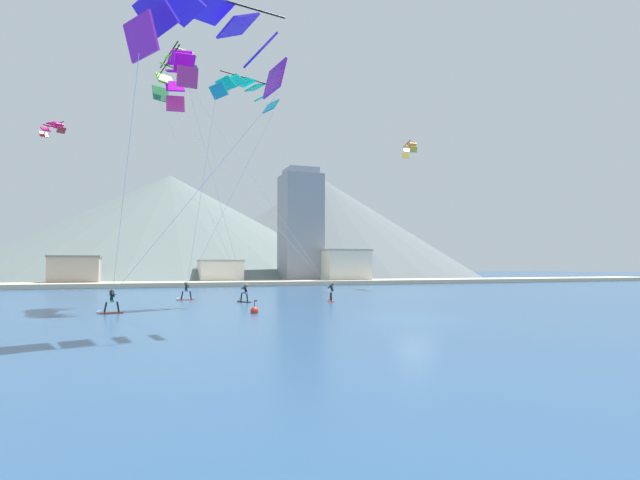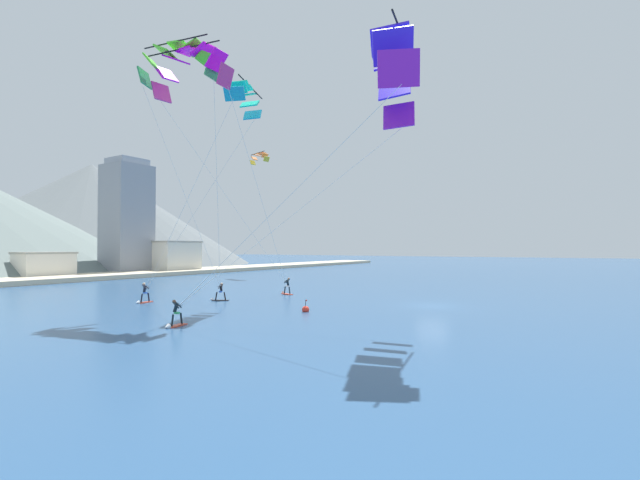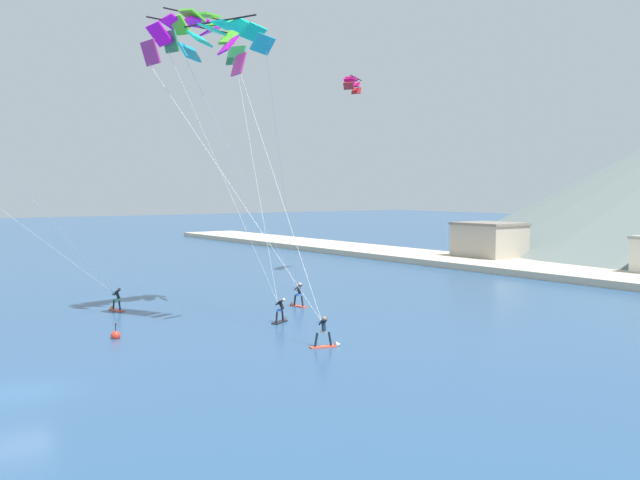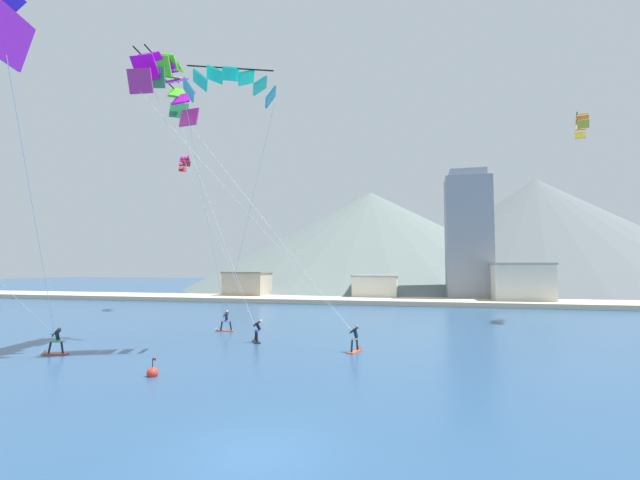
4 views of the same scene
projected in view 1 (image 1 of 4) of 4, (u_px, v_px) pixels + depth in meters
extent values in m
plane|color=navy|center=(415.00, 319.00, 30.05)|extent=(400.00, 400.00, 0.00)
cube|color=#E54C33|center=(186.00, 300.00, 46.60)|extent=(1.49, 0.65, 0.07)
cylinder|color=black|center=(191.00, 295.00, 46.81)|extent=(0.27, 0.16, 0.77)
cylinder|color=black|center=(182.00, 295.00, 46.43)|extent=(0.27, 0.16, 0.77)
cube|color=blue|center=(186.00, 291.00, 46.64)|extent=(0.29, 0.35, 0.12)
cylinder|color=black|center=(186.00, 287.00, 46.71)|extent=(0.28, 0.39, 0.65)
cylinder|color=black|center=(188.00, 285.00, 46.69)|extent=(0.17, 0.56, 0.42)
cylinder|color=black|center=(185.00, 285.00, 46.57)|extent=(0.17, 0.56, 0.42)
cylinder|color=black|center=(187.00, 286.00, 46.47)|extent=(0.52, 0.11, 0.03)
sphere|color=beige|center=(186.00, 283.00, 46.81)|extent=(0.23, 0.23, 0.23)
cone|color=white|center=(177.00, 299.00, 46.18)|extent=(0.35, 0.40, 0.36)
cube|color=black|center=(244.00, 302.00, 43.91)|extent=(1.08, 1.47, 0.07)
cylinder|color=black|center=(247.00, 298.00, 43.67)|extent=(0.22, 0.27, 0.72)
cylinder|color=black|center=(241.00, 297.00, 44.18)|extent=(0.22, 0.27, 0.72)
cube|color=blue|center=(244.00, 293.00, 43.95)|extent=(0.37, 0.35, 0.12)
cylinder|color=black|center=(245.00, 289.00, 44.05)|extent=(0.50, 0.40, 0.61)
cylinder|color=black|center=(245.00, 287.00, 43.91)|extent=(0.49, 0.32, 0.39)
cylinder|color=black|center=(244.00, 287.00, 44.06)|extent=(0.49, 0.32, 0.39)
cylinder|color=black|center=(243.00, 288.00, 43.85)|extent=(0.28, 0.47, 0.03)
sphere|color=beige|center=(247.00, 285.00, 44.21)|extent=(0.22, 0.22, 0.22)
cone|color=white|center=(238.00, 301.00, 44.48)|extent=(0.46, 0.44, 0.36)
cube|color=#E54C33|center=(331.00, 301.00, 44.62)|extent=(0.82, 1.51, 0.07)
cylinder|color=#14232D|center=(331.00, 297.00, 44.25)|extent=(0.19, 0.28, 0.75)
cylinder|color=#14232D|center=(331.00, 296.00, 45.04)|extent=(0.19, 0.28, 0.75)
cube|color=white|center=(331.00, 292.00, 44.66)|extent=(0.37, 0.32, 0.12)
cylinder|color=#14232D|center=(332.00, 288.00, 44.69)|extent=(0.43, 0.32, 0.64)
cylinder|color=#14232D|center=(331.00, 286.00, 44.57)|extent=(0.55, 0.23, 0.42)
cylinder|color=#14232D|center=(331.00, 286.00, 44.81)|extent=(0.55, 0.23, 0.42)
cylinder|color=black|center=(329.00, 287.00, 44.67)|extent=(0.17, 0.51, 0.03)
sphere|color=#9E7051|center=(333.00, 284.00, 44.71)|extent=(0.23, 0.23, 0.23)
cone|color=white|center=(330.00, 300.00, 45.49)|extent=(0.43, 0.39, 0.36)
cube|color=#E54C33|center=(112.00, 313.00, 33.82)|extent=(1.50, 0.70, 0.07)
cylinder|color=#14232D|center=(118.00, 307.00, 34.04)|extent=(0.25, 0.16, 0.71)
cylinder|color=#14232D|center=(105.00, 307.00, 33.64)|extent=(0.25, 0.16, 0.71)
cube|color=#33B266|center=(112.00, 301.00, 33.86)|extent=(0.28, 0.33, 0.12)
cylinder|color=#14232D|center=(112.00, 296.00, 33.95)|extent=(0.28, 0.43, 0.60)
cylinder|color=#14232D|center=(114.00, 294.00, 33.93)|extent=(0.17, 0.51, 0.39)
cylinder|color=#14232D|center=(110.00, 294.00, 33.81)|extent=(0.17, 0.51, 0.39)
cylinder|color=black|center=(112.00, 295.00, 33.72)|extent=(0.52, 0.13, 0.03)
sphere|color=brown|center=(112.00, 291.00, 34.09)|extent=(0.22, 0.22, 0.22)
cone|color=white|center=(98.00, 312.00, 33.38)|extent=(0.36, 0.41, 0.36)
cube|color=#1495B4|center=(271.00, 106.00, 43.30)|extent=(1.26, 1.82, 1.06)
cube|color=#0FD3AC|center=(264.00, 96.00, 42.86)|extent=(1.49, 1.91, 0.88)
cube|color=#0FD3AC|center=(255.00, 88.00, 42.25)|extent=(1.65, 1.95, 0.60)
cube|color=#0FD3AC|center=(245.00, 82.00, 41.52)|extent=(1.71, 1.95, 0.26)
cube|color=#0FD3AC|center=(235.00, 81.00, 40.75)|extent=(1.72, 1.92, 0.60)
cube|color=#0FD3AC|center=(226.00, 84.00, 40.02)|extent=(1.64, 1.85, 0.88)
cube|color=#1495B4|center=(219.00, 91.00, 39.41)|extent=(1.46, 1.73, 1.06)
cylinder|color=black|center=(251.00, 79.00, 41.01)|extent=(5.28, 2.12, 0.10)
cylinder|color=silver|center=(229.00, 202.00, 44.96)|extent=(6.57, 6.47, 15.25)
cylinder|color=silver|center=(200.00, 199.00, 42.83)|extent=(1.25, 9.08, 15.25)
cube|color=#2C8C4E|center=(187.00, 73.00, 38.46)|extent=(1.55, 0.75, 1.40)
cube|color=#57E52B|center=(185.00, 61.00, 39.10)|extent=(1.68, 1.25, 1.22)
cube|color=#57E52B|center=(182.00, 56.00, 40.05)|extent=(1.75, 1.60, 0.82)
cube|color=#57E52B|center=(176.00, 58.00, 41.12)|extent=(1.77, 1.73, 0.27)
cube|color=#57E52B|center=(170.00, 67.00, 42.13)|extent=(1.74, 1.71, 0.82)
cube|color=#57E52B|center=(165.00, 79.00, 42.89)|extent=(1.63, 1.47, 1.22)
cube|color=#2C8C4E|center=(161.00, 94.00, 43.27)|extent=(1.49, 1.03, 1.40)
cylinder|color=black|center=(169.00, 56.00, 40.74)|extent=(1.15, 5.84, 0.10)
cylinder|color=silver|center=(217.00, 191.00, 41.07)|extent=(5.50, 4.86, 16.18)
cylinder|color=silver|center=(201.00, 195.00, 43.57)|extent=(7.26, 1.17, 16.18)
cube|color=#B32C80|center=(187.00, 77.00, 37.11)|extent=(1.56, 0.82, 1.55)
cube|color=#D00BD8|center=(184.00, 64.00, 37.78)|extent=(1.60, 1.32, 1.34)
cube|color=#D00BD8|center=(181.00, 58.00, 38.86)|extent=(1.63, 1.61, 0.90)
cube|color=#D00BD8|center=(178.00, 61.00, 40.18)|extent=(1.64, 1.63, 0.29)
cube|color=#D00BD8|center=(176.00, 71.00, 41.49)|extent=(1.63, 1.47, 0.90)
cube|color=#D00BD8|center=(175.00, 86.00, 42.57)|extent=(1.61, 1.13, 1.34)
cube|color=#B32C80|center=(175.00, 104.00, 43.21)|extent=(1.57, 0.62, 1.55)
cylinder|color=black|center=(169.00, 60.00, 39.90)|extent=(1.25, 6.51, 0.10)
cylinder|color=silver|center=(265.00, 196.00, 40.83)|extent=(12.82, 4.40, 15.21)
cylinder|color=silver|center=(254.00, 201.00, 44.00)|extent=(13.27, 2.58, 15.21)
cube|color=purple|center=(275.00, 79.00, 26.97)|extent=(0.94, 2.15, 1.78)
cube|color=#3A1EE2|center=(260.00, 50.00, 26.73)|extent=(1.59, 2.36, 1.63)
cube|color=#3A1EE2|center=(238.00, 26.00, 26.05)|extent=(2.09, 2.47, 1.17)
cube|color=#3A1EE2|center=(210.00, 9.00, 25.04)|extent=(2.34, 2.49, 0.49)
cube|color=#3A1EE2|center=(181.00, 4.00, 23.90)|extent=(2.36, 2.39, 1.17)
cube|color=#3A1EE2|center=(156.00, 14.00, 22.84)|extent=(2.10, 2.19, 1.63)
cube|color=purple|center=(141.00, 37.00, 22.06)|extent=(1.58, 1.93, 1.78)
cylinder|color=silver|center=(186.00, 205.00, 30.31)|extent=(8.60, 11.01, 11.29)
cylinder|color=silver|center=(123.00, 200.00, 27.77)|extent=(1.53, 13.85, 11.29)
cube|color=#AA2529|center=(43.00, 134.00, 58.65)|extent=(1.09, 0.94, 0.73)
cube|color=#D00C63|center=(46.00, 129.00, 58.40)|extent=(1.18, 1.08, 0.61)
cube|color=#D00C63|center=(48.00, 126.00, 58.08)|extent=(1.22, 1.16, 0.43)
cube|color=#D00C63|center=(52.00, 124.00, 57.72)|extent=(1.22, 1.18, 0.19)
cube|color=#D00C63|center=(55.00, 124.00, 57.37)|extent=(1.20, 1.19, 0.43)
cube|color=#D00C63|center=(59.00, 126.00, 57.05)|extent=(1.13, 1.14, 0.61)
cube|color=#AA2529|center=(61.00, 130.00, 56.82)|extent=(1.02, 1.03, 0.73)
cylinder|color=black|center=(55.00, 124.00, 58.09)|extent=(2.18, 3.09, 0.10)
cube|color=gold|center=(413.00, 149.00, 70.77)|extent=(1.11, 0.77, 0.85)
cube|color=orange|center=(413.00, 146.00, 71.31)|extent=(1.17, 0.98, 0.70)
cube|color=orange|center=(411.00, 144.00, 72.04)|extent=(1.20, 1.09, 0.46)
cube|color=orange|center=(410.00, 144.00, 72.86)|extent=(1.21, 1.09, 0.16)
cube|color=orange|center=(408.00, 146.00, 73.67)|extent=(1.20, 1.06, 0.46)
cube|color=orange|center=(407.00, 150.00, 74.35)|extent=(1.17, 0.93, 0.70)
cube|color=gold|center=(406.00, 156.00, 74.82)|extent=(1.12, 0.70, 0.85)
cylinder|color=black|center=(407.00, 144.00, 72.82)|extent=(1.27, 4.02, 0.10)
sphere|color=red|center=(254.00, 311.00, 33.81)|extent=(0.56, 0.56, 0.56)
cylinder|color=black|center=(254.00, 303.00, 33.84)|extent=(0.04, 0.04, 0.44)
cube|color=red|center=(256.00, 301.00, 33.88)|extent=(0.18, 0.01, 0.12)
cube|color=beige|center=(242.00, 283.00, 80.72)|extent=(180.00, 10.00, 0.70)
cube|color=silver|center=(345.00, 267.00, 88.61)|extent=(7.97, 5.48, 5.78)
cube|color=#99958B|center=(345.00, 250.00, 88.77)|extent=(8.29, 5.70, 0.30)
cube|color=#A89E8E|center=(75.00, 272.00, 75.92)|extent=(7.01, 5.93, 4.42)
cube|color=slate|center=(75.00, 257.00, 76.04)|extent=(7.29, 6.16, 0.30)
cube|color=silver|center=(220.00, 273.00, 84.24)|extent=(7.07, 5.10, 3.88)
cube|color=#99958B|center=(221.00, 261.00, 84.35)|extent=(7.36, 5.30, 0.30)
cube|color=gray|center=(301.00, 229.00, 91.60)|extent=(7.00, 7.00, 19.88)
cube|color=#979DA8|center=(301.00, 172.00, 92.14)|extent=(5.60, 5.60, 1.20)
cone|color=slate|center=(320.00, 227.00, 149.58)|extent=(92.35, 92.35, 29.59)
cone|color=slate|center=(169.00, 227.00, 126.22)|extent=(98.05, 98.05, 26.16)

